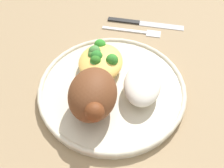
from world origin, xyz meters
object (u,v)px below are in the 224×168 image
at_px(fork, 135,31).
at_px(knife, 139,22).
at_px(rice_pile, 143,83).
at_px(roasted_chicken, 93,95).
at_px(mac_cheese_with_broccoli, 100,60).
at_px(plate, 112,90).

xyz_separation_m(fork, knife, (-0.03, 0.01, 0.00)).
bearing_deg(rice_pile, roasted_chicken, -56.38).
height_order(rice_pile, fork, rice_pile).
bearing_deg(roasted_chicken, rice_pile, 123.62).
bearing_deg(roasted_chicken, fork, 168.17).
xyz_separation_m(mac_cheese_with_broccoli, fork, (-0.14, 0.06, -0.04)).
bearing_deg(roasted_chicken, knife, 168.39).
distance_m(plate, fork, 0.20).
bearing_deg(fork, mac_cheese_with_broccoli, -22.40).
relative_size(rice_pile, mac_cheese_with_broccoli, 0.96).
bearing_deg(roasted_chicken, mac_cheese_with_broccoli, -176.52).
distance_m(roasted_chicken, fork, 0.26).
xyz_separation_m(plate, fork, (-0.20, 0.03, -0.01)).
distance_m(plate, mac_cheese_with_broccoli, 0.07).
bearing_deg(mac_cheese_with_broccoli, plate, 32.05).
distance_m(roasted_chicken, mac_cheese_with_broccoli, 0.11).
bearing_deg(rice_pile, plate, -88.46).
bearing_deg(mac_cheese_with_broccoli, rice_pile, 61.13).
height_order(roasted_chicken, mac_cheese_with_broccoli, roasted_chicken).
bearing_deg(plate, rice_pile, 91.54).
relative_size(mac_cheese_with_broccoli, knife, 0.58).
bearing_deg(rice_pile, mac_cheese_with_broccoli, -118.87).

